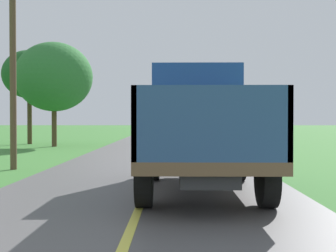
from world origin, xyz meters
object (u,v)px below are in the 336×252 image
object	(u,v)px
banana_truck_near	(197,124)
utility_pole_roadside	(13,59)
roadside_tree_mid_right	(54,77)
roadside_tree_near_left	(29,75)

from	to	relation	value
banana_truck_near	utility_pole_roadside	bearing A→B (deg)	145.68
roadside_tree_mid_right	banana_truck_near	bearing A→B (deg)	-64.07
utility_pole_roadside	roadside_tree_mid_right	bearing A→B (deg)	98.86
utility_pole_roadside	roadside_tree_near_left	xyz separation A→B (m)	(-3.93, 13.66, 0.85)
banana_truck_near	utility_pole_roadside	size ratio (longest dim) A/B	0.94
utility_pole_roadside	roadside_tree_mid_right	xyz separation A→B (m)	(-1.75, 11.24, 0.49)
banana_truck_near	roadside_tree_mid_right	xyz separation A→B (m)	(-7.31, 15.04, 2.46)
roadside_tree_near_left	roadside_tree_mid_right	distance (m)	3.28
banana_truck_near	utility_pole_roadside	world-z (taller)	utility_pole_roadside
banana_truck_near	roadside_tree_mid_right	bearing A→B (deg)	115.93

